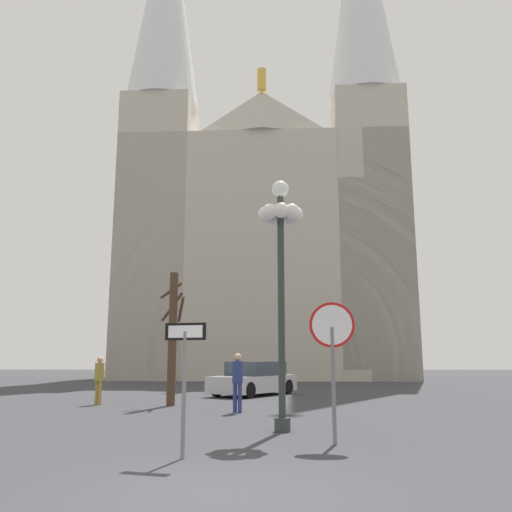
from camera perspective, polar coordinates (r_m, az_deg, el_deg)
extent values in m
plane|color=#38383D|center=(6.98, -3.95, -24.43)|extent=(120.00, 120.00, 0.00)
cube|color=#BCB5A5|center=(41.46, 0.90, -0.69)|extent=(21.54, 10.92, 17.83)
pyramid|color=#BCB5A5|center=(40.91, 0.62, 15.21)|extent=(7.48, 2.29, 3.50)
cylinder|color=gold|center=(42.14, 0.62, 18.45)|extent=(0.70, 0.70, 1.80)
cube|color=#BCB5A5|center=(40.50, -10.63, 2.15)|extent=(5.37, 5.37, 21.17)
cube|color=#BCB5A5|center=(39.87, 12.32, 2.42)|extent=(5.37, 5.37, 21.17)
cylinder|color=slate|center=(10.58, 8.38, -13.62)|extent=(0.08, 0.08, 2.21)
cylinder|color=red|center=(10.58, 8.21, -7.38)|extent=(0.88, 0.19, 0.89)
cylinder|color=white|center=(10.56, 8.22, -7.37)|extent=(0.77, 0.13, 0.78)
cylinder|color=slate|center=(9.16, -7.81, -14.56)|extent=(0.07, 0.07, 2.06)
cube|color=black|center=(9.15, -7.64, -8.10)|extent=(0.73, 0.22, 0.29)
cube|color=white|center=(9.13, -7.66, -8.10)|extent=(0.61, 0.17, 0.21)
cylinder|color=#2D3833|center=(12.26, 2.76, -5.83)|extent=(0.16, 0.16, 5.41)
cylinder|color=#2D3833|center=(12.31, 2.87, -17.77)|extent=(0.36, 0.36, 0.30)
sphere|color=white|center=(12.85, 2.64, 7.23)|extent=(0.41, 0.41, 0.41)
sphere|color=white|center=(12.68, 4.27, 4.54)|extent=(0.37, 0.37, 0.37)
cylinder|color=#2D3833|center=(12.68, 3.47, 4.54)|extent=(0.05, 0.35, 0.05)
sphere|color=white|center=(12.92, 3.75, 4.24)|extent=(0.37, 0.37, 0.37)
cylinder|color=#2D3833|center=(12.79, 3.21, 4.39)|extent=(0.29, 0.29, 0.05)
sphere|color=white|center=(13.01, 2.62, 4.13)|extent=(0.37, 0.37, 0.37)
cylinder|color=#2D3833|center=(12.84, 2.64, 4.33)|extent=(0.35, 0.05, 0.05)
sphere|color=white|center=(12.91, 1.51, 4.24)|extent=(0.37, 0.37, 0.37)
cylinder|color=#2D3833|center=(12.79, 2.08, 4.39)|extent=(0.29, 0.29, 0.05)
sphere|color=white|center=(12.66, 1.05, 4.54)|extent=(0.37, 0.37, 0.37)
cylinder|color=#2D3833|center=(12.66, 1.86, 4.54)|extent=(0.05, 0.35, 0.05)
sphere|color=white|center=(12.42, 1.54, 4.84)|extent=(0.37, 0.37, 0.37)
cylinder|color=#2D3833|center=(12.54, 2.11, 4.69)|extent=(0.29, 0.29, 0.05)
sphere|color=white|center=(12.33, 2.71, 4.97)|extent=(0.37, 0.37, 0.37)
cylinder|color=#2D3833|center=(12.50, 2.69, 4.75)|extent=(0.35, 0.05, 0.05)
sphere|color=white|center=(12.44, 3.86, 4.84)|extent=(0.37, 0.37, 0.37)
cylinder|color=#2D3833|center=(12.55, 3.25, 4.69)|extent=(0.29, 0.29, 0.05)
cylinder|color=#473323|center=(18.65, -9.03, -8.73)|extent=(0.29, 0.29, 4.55)
cylinder|color=#473323|center=(19.14, -9.15, -3.71)|extent=(0.77, 0.42, 0.63)
cylinder|color=#473323|center=(19.05, -9.05, -5.46)|extent=(0.76, 0.31, 1.05)
cylinder|color=#473323|center=(18.78, -8.11, -5.70)|extent=(0.35, 0.63, 0.87)
cube|color=#B7B7BC|center=(23.26, -0.31, -13.64)|extent=(3.90, 4.52, 0.68)
cube|color=#333D47|center=(23.40, 0.00, -12.07)|extent=(2.70, 2.88, 0.59)
cylinder|color=black|center=(21.62, -0.76, -14.31)|extent=(0.54, 0.65, 0.64)
cylinder|color=black|center=(22.63, -4.24, -14.12)|extent=(0.54, 0.65, 0.64)
cylinder|color=black|center=(23.99, 3.41, -13.94)|extent=(0.54, 0.65, 0.64)
cylinder|color=black|center=(24.91, 0.09, -13.84)|extent=(0.54, 0.65, 0.64)
cylinder|color=navy|center=(16.27, -2.29, -15.08)|extent=(0.12, 0.12, 0.86)
cylinder|color=navy|center=(16.20, -1.76, -15.10)|extent=(0.12, 0.12, 0.86)
cylinder|color=navy|center=(16.19, -2.01, -12.44)|extent=(0.32, 0.32, 0.64)
sphere|color=tan|center=(16.19, -2.00, -10.89)|extent=(0.23, 0.23, 0.23)
cylinder|color=olive|center=(19.57, -16.54, -14.00)|extent=(0.12, 0.12, 0.81)
cylinder|color=olive|center=(19.69, -16.84, -13.96)|extent=(0.12, 0.12, 0.81)
cylinder|color=olive|center=(19.60, -16.57, -11.91)|extent=(0.32, 0.32, 0.61)
sphere|color=tan|center=(19.59, -16.51, -10.70)|extent=(0.22, 0.22, 0.22)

